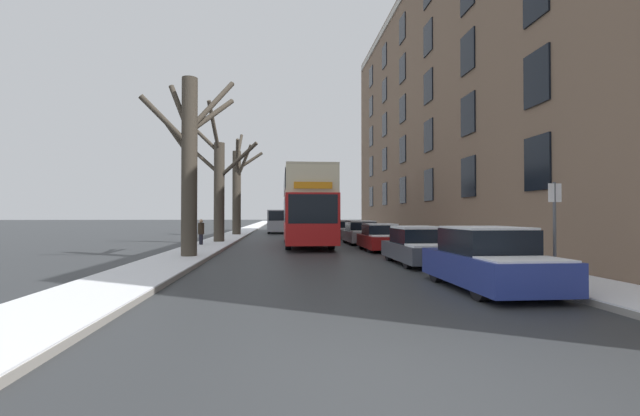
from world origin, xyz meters
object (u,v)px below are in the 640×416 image
(parked_car_4, at_px, (346,230))
(parked_car_0, at_px, (489,261))
(street_sign_post, at_px, (555,229))
(bare_tree_left_1, at_px, (219,185))
(parked_car_2, at_px, (380,238))
(bare_tree_left_0, at_px, (190,159))
(parked_car_3, at_px, (361,233))
(bare_tree_left_2, at_px, (238,187))
(double_decker_bus, at_px, (306,204))
(pedestrian_left_sidewalk, at_px, (201,232))
(parked_car_1, at_px, (418,247))
(oncoming_van, at_px, (278,221))

(parked_car_4, bearing_deg, parked_car_0, -90.00)
(parked_car_4, bearing_deg, street_sign_post, -86.56)
(bare_tree_left_1, relative_size, parked_car_4, 2.16)
(bare_tree_left_1, xyz_separation_m, parked_car_2, (8.87, -5.75, -3.05))
(bare_tree_left_0, distance_m, parked_car_3, 12.82)
(bare_tree_left_2, relative_size, parked_car_3, 2.09)
(bare_tree_left_1, bearing_deg, bare_tree_left_0, -88.90)
(double_decker_bus, distance_m, parked_car_3, 4.03)
(bare_tree_left_1, relative_size, parked_car_2, 2.18)
(parked_car_3, bearing_deg, parked_car_2, -90.00)
(parked_car_3, height_order, street_sign_post, street_sign_post)
(bare_tree_left_0, xyz_separation_m, double_decker_bus, (5.19, 7.90, -1.63))
(bare_tree_left_2, height_order, street_sign_post, bare_tree_left_2)
(bare_tree_left_0, bearing_deg, pedestrian_left_sidewalk, 96.53)
(parked_car_4, xyz_separation_m, street_sign_post, (1.40, -23.27, 0.83))
(bare_tree_left_0, relative_size, street_sign_post, 3.01)
(bare_tree_left_2, height_order, parked_car_3, bare_tree_left_2)
(pedestrian_left_sidewalk, bearing_deg, parked_car_0, -175.42)
(parked_car_0, relative_size, parked_car_3, 0.98)
(parked_car_3, bearing_deg, bare_tree_left_2, 129.90)
(street_sign_post, bearing_deg, parked_car_4, 93.44)
(parked_car_1, bearing_deg, bare_tree_left_2, 111.94)
(bare_tree_left_0, distance_m, bare_tree_left_2, 19.19)
(bare_tree_left_1, relative_size, oncoming_van, 1.49)
(bare_tree_left_0, bearing_deg, parked_car_3, 45.29)
(bare_tree_left_2, xyz_separation_m, parked_car_2, (8.71, -15.67, -3.53))
(double_decker_bus, distance_m, parked_car_4, 8.15)
(double_decker_bus, distance_m, oncoming_van, 17.51)
(bare_tree_left_2, height_order, double_decker_bus, bare_tree_left_2)
(parked_car_3, bearing_deg, parked_car_1, -90.00)
(parked_car_3, bearing_deg, pedestrian_left_sidewalk, -166.80)
(parked_car_2, bearing_deg, bare_tree_left_0, -157.93)
(bare_tree_left_0, bearing_deg, double_decker_bus, 56.69)
(parked_car_3, relative_size, pedestrian_left_sidewalk, 2.75)
(parked_car_0, xyz_separation_m, parked_car_1, (0.00, 5.38, -0.06))
(parked_car_0, bearing_deg, double_decker_bus, 102.58)
(bare_tree_left_0, distance_m, oncoming_van, 25.66)
(bare_tree_left_0, bearing_deg, parked_car_1, -15.56)
(parked_car_0, height_order, oncoming_van, oncoming_van)
(double_decker_bus, relative_size, parked_car_4, 2.86)
(bare_tree_left_0, height_order, bare_tree_left_2, bare_tree_left_2)
(parked_car_1, relative_size, parked_car_4, 1.06)
(parked_car_1, relative_size, oncoming_van, 0.73)
(bare_tree_left_2, xyz_separation_m, street_sign_post, (10.11, -27.43, -2.69))
(parked_car_1, xyz_separation_m, parked_car_2, (0.00, 5.94, -0.00))
(bare_tree_left_1, relative_size, parked_car_1, 2.04)
(bare_tree_left_2, xyz_separation_m, double_decker_bus, (5.20, -11.30, -1.71))
(parked_car_0, bearing_deg, bare_tree_left_1, 117.46)
(parked_car_3, bearing_deg, oncoming_van, 107.77)
(oncoming_van, height_order, street_sign_post, street_sign_post)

